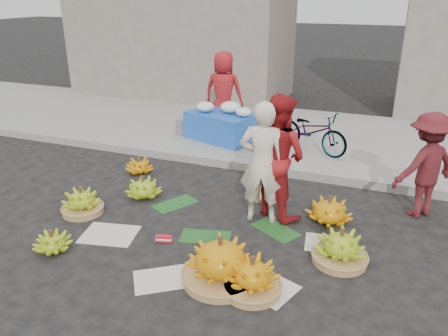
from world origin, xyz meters
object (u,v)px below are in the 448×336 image
(banana_bunch_4, at_px, (341,248))
(bicycle, at_px, (312,131))
(flower_table, at_px, (222,124))
(banana_bunch_0, at_px, (82,202))
(vendor_cream, at_px, (262,163))

(banana_bunch_4, bearing_deg, bicycle, 106.44)
(flower_table, height_order, bicycle, bicycle)
(flower_table, distance_m, bicycle, 1.83)
(banana_bunch_0, bearing_deg, flower_table, 77.57)
(flower_table, xyz_separation_m, bicycle, (1.83, -0.05, 0.08))
(vendor_cream, height_order, bicycle, vendor_cream)
(banana_bunch_0, xyz_separation_m, vendor_cream, (2.43, 0.74, 0.67))
(banana_bunch_0, distance_m, vendor_cream, 2.63)
(vendor_cream, distance_m, bicycle, 2.74)
(banana_bunch_0, relative_size, banana_bunch_4, 0.93)
(banana_bunch_0, xyz_separation_m, bicycle, (2.60, 3.46, 0.35))
(vendor_cream, relative_size, bicycle, 1.11)
(bicycle, bearing_deg, vendor_cream, -160.70)
(banana_bunch_4, bearing_deg, banana_bunch_0, -178.64)
(vendor_cream, height_order, flower_table, vendor_cream)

